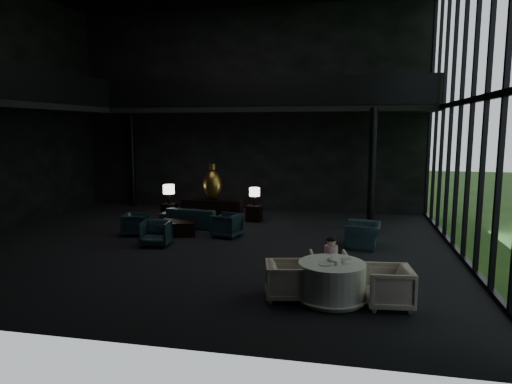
% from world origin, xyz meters
% --- Properties ---
extents(floor, '(14.00, 12.00, 0.02)m').
position_xyz_m(floor, '(0.00, 0.00, 0.00)').
color(floor, black).
rests_on(floor, ground).
extents(wall_back, '(14.00, 0.04, 8.00)m').
position_xyz_m(wall_back, '(0.00, 6.00, 4.00)').
color(wall_back, black).
rests_on(wall_back, ground).
extents(wall_front, '(14.00, 0.04, 8.00)m').
position_xyz_m(wall_front, '(0.00, -6.00, 4.00)').
color(wall_front, black).
rests_on(wall_front, ground).
extents(curtain_wall, '(0.20, 12.00, 8.00)m').
position_xyz_m(curtain_wall, '(6.95, 0.00, 4.00)').
color(curtain_wall, black).
rests_on(curtain_wall, ground).
extents(mezzanine_left, '(2.00, 12.00, 0.25)m').
position_xyz_m(mezzanine_left, '(-6.00, 0.00, 4.00)').
color(mezzanine_left, black).
rests_on(mezzanine_left, wall_left).
extents(mezzanine_back, '(12.00, 2.00, 0.25)m').
position_xyz_m(mezzanine_back, '(1.00, 5.00, 4.00)').
color(mezzanine_back, black).
rests_on(mezzanine_back, wall_back).
extents(railing_left, '(0.06, 12.00, 1.00)m').
position_xyz_m(railing_left, '(-5.00, 0.00, 4.60)').
color(railing_left, black).
rests_on(railing_left, mezzanine_left).
extents(railing_back, '(12.00, 0.06, 1.00)m').
position_xyz_m(railing_back, '(1.00, 4.00, 4.60)').
color(railing_back, black).
rests_on(railing_back, mezzanine_back).
extents(column_nw, '(0.24, 0.24, 4.00)m').
position_xyz_m(column_nw, '(-5.00, 5.70, 2.00)').
color(column_nw, black).
rests_on(column_nw, floor).
extents(column_ne, '(0.24, 0.24, 4.00)m').
position_xyz_m(column_ne, '(4.80, 4.00, 2.00)').
color(column_ne, black).
rests_on(column_ne, floor).
extents(console, '(2.23, 0.51, 0.71)m').
position_xyz_m(console, '(-0.85, 3.61, 0.35)').
color(console, black).
rests_on(console, floor).
extents(bronze_urn, '(0.70, 0.70, 1.31)m').
position_xyz_m(bronze_urn, '(-0.85, 3.74, 1.27)').
color(bronze_urn, olive).
rests_on(bronze_urn, console).
extents(side_table_left, '(0.49, 0.49, 0.54)m').
position_xyz_m(side_table_left, '(-2.45, 3.48, 0.27)').
color(side_table_left, black).
rests_on(side_table_left, floor).
extents(table_lamp_left, '(0.42, 0.42, 0.70)m').
position_xyz_m(table_lamp_left, '(-2.45, 3.47, 1.04)').
color(table_lamp_left, black).
rests_on(table_lamp_left, side_table_left).
extents(side_table_right, '(0.52, 0.52, 0.57)m').
position_xyz_m(side_table_right, '(0.75, 3.55, 0.29)').
color(side_table_right, black).
rests_on(side_table_right, floor).
extents(table_lamp_right, '(0.38, 0.38, 0.63)m').
position_xyz_m(table_lamp_right, '(0.75, 3.60, 1.02)').
color(table_lamp_right, black).
rests_on(table_lamp_right, side_table_right).
extents(sofa, '(2.52, 1.03, 0.96)m').
position_xyz_m(sofa, '(-1.02, 2.22, 0.48)').
color(sofa, '#1F3042').
rests_on(sofa, floor).
extents(lounge_armchair_west, '(0.78, 0.82, 0.72)m').
position_xyz_m(lounge_armchair_west, '(-2.43, 0.72, 0.36)').
color(lounge_armchair_west, '#0E2330').
rests_on(lounge_armchair_west, floor).
extents(lounge_armchair_east, '(0.91, 0.95, 0.82)m').
position_xyz_m(lounge_armchair_east, '(0.41, 1.06, 0.41)').
color(lounge_armchair_east, black).
rests_on(lounge_armchair_east, floor).
extents(lounge_armchair_south, '(0.87, 0.83, 0.81)m').
position_xyz_m(lounge_armchair_south, '(-1.28, -0.38, 0.40)').
color(lounge_armchair_south, '#1B2E41').
rests_on(lounge_armchair_south, floor).
extents(window_armchair, '(0.77, 1.10, 0.91)m').
position_xyz_m(window_armchair, '(4.47, 0.66, 0.46)').
color(window_armchair, '#162835').
rests_on(window_armchair, floor).
extents(coffee_table, '(1.24, 1.24, 0.44)m').
position_xyz_m(coffee_table, '(-1.14, 1.07, 0.22)').
color(coffee_table, black).
rests_on(coffee_table, floor).
extents(dining_table, '(1.47, 1.47, 0.75)m').
position_xyz_m(dining_table, '(3.77, -3.51, 0.33)').
color(dining_table, white).
rests_on(dining_table, floor).
extents(dining_chair_north, '(0.90, 0.86, 0.81)m').
position_xyz_m(dining_chair_north, '(3.68, -2.68, 0.40)').
color(dining_chair_north, '#BDB99E').
rests_on(dining_chair_north, floor).
extents(dining_chair_east, '(0.95, 1.00, 0.93)m').
position_xyz_m(dining_chair_east, '(4.83, -3.64, 0.47)').
color(dining_chair_east, beige).
rests_on(dining_chair_east, floor).
extents(dining_chair_west, '(0.93, 0.97, 0.85)m').
position_xyz_m(dining_chair_west, '(2.90, -3.61, 0.42)').
color(dining_chair_west, '#B3AB91').
rests_on(dining_chair_west, floor).
extents(child, '(0.28, 0.28, 0.61)m').
position_xyz_m(child, '(3.71, -2.62, 0.75)').
color(child, '#F3C4CF').
rests_on(child, dining_chair_north).
extents(plate_a, '(0.33, 0.33, 0.02)m').
position_xyz_m(plate_a, '(3.65, -3.67, 0.76)').
color(plate_a, white).
rests_on(plate_a, dining_table).
extents(plate_b, '(0.23, 0.23, 0.02)m').
position_xyz_m(plate_b, '(4.04, -3.23, 0.76)').
color(plate_b, white).
rests_on(plate_b, dining_table).
extents(saucer, '(0.19, 0.19, 0.01)m').
position_xyz_m(saucer, '(4.03, -3.55, 0.76)').
color(saucer, white).
rests_on(saucer, dining_table).
extents(coffee_cup, '(0.09, 0.09, 0.06)m').
position_xyz_m(coffee_cup, '(3.98, -3.54, 0.79)').
color(coffee_cup, white).
rests_on(coffee_cup, saucer).
extents(cereal_bowl, '(0.17, 0.17, 0.08)m').
position_xyz_m(cereal_bowl, '(3.75, -3.42, 0.79)').
color(cereal_bowl, white).
rests_on(cereal_bowl, dining_table).
extents(cream_pot, '(0.07, 0.07, 0.07)m').
position_xyz_m(cream_pot, '(3.84, -3.68, 0.79)').
color(cream_pot, '#99999E').
rests_on(cream_pot, dining_table).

